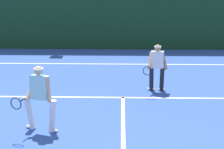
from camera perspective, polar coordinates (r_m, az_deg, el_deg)
court_line_baseline_far at (r=15.67m, az=1.68°, el=1.65°), size 10.90×0.10×0.01m
court_line_service at (r=11.50m, az=1.72°, el=-3.62°), size 8.88×0.10×0.01m
court_line_centre at (r=8.61m, az=1.77°, el=-10.50°), size 0.10×6.40×0.01m
player_near at (r=9.04m, az=-11.28°, el=-3.26°), size 1.05×0.84×1.66m
player_far at (r=12.03m, az=7.04°, el=1.37°), size 0.85×0.86×1.56m
back_fence_windscreen at (r=18.51m, az=1.70°, el=9.13°), size 20.02×0.12×3.38m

